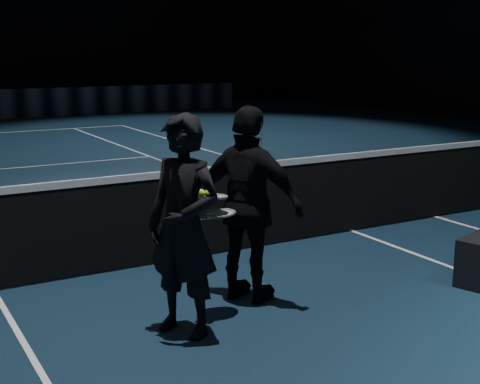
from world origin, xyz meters
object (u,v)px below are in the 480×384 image
object	(u,v)px
player_a	(184,226)
tennis_balls	(204,191)
player_b	(249,205)
racket_lower	(220,213)
racket_upper	(213,196)

from	to	relation	value
player_a	tennis_balls	xyz separation A→B (m)	(0.23, 0.11, 0.23)
player_b	tennis_balls	size ratio (longest dim) A/B	14.10
racket_lower	racket_upper	world-z (taller)	racket_upper
racket_lower	tennis_balls	size ratio (longest dim) A/B	5.67
player_b	racket_lower	bearing A→B (deg)	84.06
racket_upper	player_b	bearing A→B (deg)	-9.08
player_a	player_b	distance (m)	0.85
racket_upper	tennis_balls	bearing A→B (deg)	-170.43
racket_lower	tennis_balls	world-z (taller)	tennis_balls
racket_lower	player_b	bearing A→B (deg)	-0.00
player_a	racket_lower	world-z (taller)	player_a
player_a	racket_lower	size ratio (longest dim) A/B	2.49
tennis_balls	racket_lower	bearing A→B (deg)	22.78
player_a	tennis_balls	bearing A→B (deg)	85.47
racket_upper	tennis_balls	distance (m)	0.17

